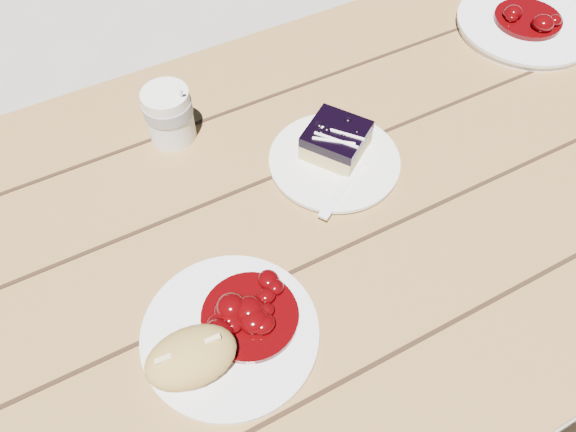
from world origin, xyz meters
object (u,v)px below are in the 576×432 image
picnic_table (252,292)px  second_plate (525,25)px  main_plate (230,335)px  bread_roll (191,357)px  coffee_cup (169,115)px  dessert_plate (334,161)px  blueberry_cake (336,140)px

picnic_table → second_plate: 0.71m
second_plate → picnic_table: bearing=-164.9°
main_plate → bread_roll: 0.07m
coffee_cup → second_plate: size_ratio=0.36×
dessert_plate → second_plate: 0.51m
main_plate → dessert_plate: 0.32m
dessert_plate → second_plate: size_ratio=0.78×
coffee_cup → main_plate: bearing=-100.1°
bread_roll → coffee_cup: coffee_cup is taller
blueberry_cake → second_plate: 0.49m
main_plate → dessert_plate: main_plate is taller
dessert_plate → second_plate: second_plate is taller
main_plate → bread_roll: bearing=-160.0°
bread_roll → picnic_table: bearing=46.9°
second_plate → blueberry_cake: bearing=-167.5°
picnic_table → dessert_plate: size_ratio=10.24×
bread_roll → second_plate: size_ratio=0.43×
picnic_table → second_plate: (0.67, 0.18, 0.17)m
bread_roll → dessert_plate: (0.32, 0.21, -0.04)m
picnic_table → blueberry_cake: bearing=21.6°
picnic_table → second_plate: second_plate is taller
dessert_plate → coffee_cup: (-0.20, 0.17, 0.04)m
bread_roll → blueberry_cake: size_ratio=0.91×
picnic_table → coffee_cup: (-0.02, 0.23, 0.21)m
bread_roll → blueberry_cake: bread_roll is taller
picnic_table → dessert_plate: bearing=18.5°
dessert_plate → coffee_cup: size_ratio=2.16×
bread_roll → dessert_plate: bearing=33.2°
coffee_cup → second_plate: 0.69m
bread_roll → dessert_plate: 0.38m
blueberry_cake → coffee_cup: coffee_cup is taller
dessert_plate → blueberry_cake: blueberry_cake is taller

